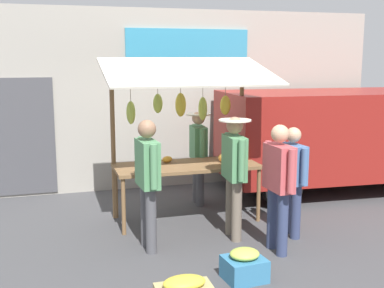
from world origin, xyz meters
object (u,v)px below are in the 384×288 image
market_stall (187,121)px  shopper_in_grey_tee (279,179)px  vendor_with_sunhat (198,150)px  shopper_with_ponytail (148,175)px  parked_van (332,132)px  shopper_in_striped_shirt (234,167)px  produce_crate_side (244,266)px  shopper_with_shopping_bag (292,175)px

market_stall → shopper_in_grey_tee: bearing=115.0°
vendor_with_sunhat → shopper_with_ponytail: 2.15m
market_stall → parked_van: 3.20m
market_stall → shopper_in_striped_shirt: bearing=112.2°
vendor_with_sunhat → shopper_in_grey_tee: (-0.35, 2.33, 0.03)m
shopper_in_grey_tee → shopper_with_ponytail: shopper_with_ponytail is taller
vendor_with_sunhat → shopper_with_ponytail: bearing=-30.2°
shopper_in_striped_shirt → produce_crate_side: bearing=167.7°
produce_crate_side → shopper_with_shopping_bag: bearing=-136.0°
market_stall → shopper_with_ponytail: market_stall is taller
shopper_with_shopping_bag → produce_crate_side: shopper_with_shopping_bag is taller
shopper_in_striped_shirt → shopper_with_ponytail: (1.23, 0.07, -0.01)m
produce_crate_side → vendor_with_sunhat: bearing=-97.2°
vendor_with_sunhat → parked_van: parked_van is taller
shopper_with_ponytail → shopper_with_shopping_bag: bearing=-95.0°
shopper_in_grey_tee → produce_crate_side: shopper_in_grey_tee is taller
shopper_in_striped_shirt → shopper_with_ponytail: shopper_with_ponytail is taller
vendor_with_sunhat → shopper_in_striped_shirt: 1.69m
shopper_in_grey_tee → parked_van: 3.37m
market_stall → vendor_with_sunhat: (-0.40, -0.72, -0.60)m
shopper_in_grey_tee → parked_van: bearing=-45.4°
market_stall → shopper_with_shopping_bag: market_stall is taller
vendor_with_sunhat → produce_crate_side: vendor_with_sunhat is taller
shopper_in_striped_shirt → parked_van: parked_van is taller
shopper_in_striped_shirt → parked_van: 3.22m
shopper_with_shopping_bag → shopper_with_ponytail: 2.04m
shopper_in_grey_tee → shopper_in_striped_shirt: size_ratio=0.98×
shopper_in_striped_shirt → market_stall: bearing=25.8°
market_stall → vendor_with_sunhat: bearing=-119.3°
shopper_with_shopping_bag → parked_van: (-1.86, -1.96, 0.23)m
market_stall → produce_crate_side: market_stall is taller
parked_van → market_stall: bearing=18.5°
shopper_with_shopping_bag → produce_crate_side: 1.79m
shopper_in_striped_shirt → shopper_with_shopping_bag: bearing=-97.1°
shopper_with_ponytail → vendor_with_sunhat: bearing=-37.8°
shopper_in_grey_tee → parked_van: (-2.31, -2.45, 0.15)m
shopper_with_shopping_bag → shopper_with_ponytail: (2.03, -0.08, 0.12)m
shopper_with_ponytail → produce_crate_side: (-0.86, 1.22, -0.84)m
market_stall → produce_crate_side: bearing=90.7°
shopper_with_ponytail → produce_crate_side: 1.71m
vendor_with_sunhat → parked_van: size_ratio=0.36×
market_stall → vendor_with_sunhat: 1.02m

